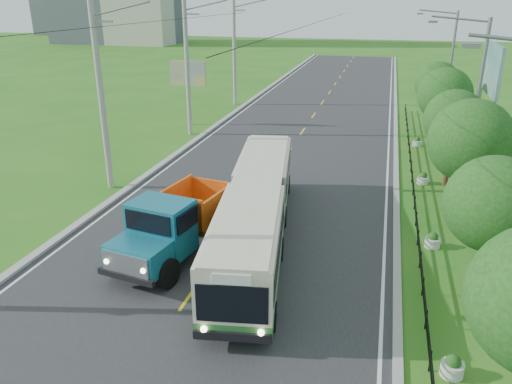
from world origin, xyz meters
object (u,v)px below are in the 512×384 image
at_px(streetlight_mid, 474,100).
at_px(planter_far, 417,142).
at_px(billboard_right, 490,76).
at_px(pole_mid, 188,67).
at_px(tree_fourth, 454,123).
at_px(planter_front, 452,367).
at_px(tree_second, 494,208).
at_px(pole_near, 102,96).
at_px(dump_truck, 174,221).
at_px(bus, 257,207).
at_px(tree_third, 471,145).
at_px(tree_fifth, 445,98).
at_px(planter_mid, 423,179).
at_px(pole_far, 235,51).
at_px(planter_near, 433,241).
at_px(billboard_left, 188,78).
at_px(streetlight_far, 448,66).
at_px(tree_back, 437,86).

relative_size(streetlight_mid, planter_far, 13.54).
xyz_separation_m(planter_far, billboard_right, (3.70, -2.00, 5.06)).
relative_size(pole_mid, tree_fourth, 1.85).
bearing_deg(streetlight_mid, planter_front, -97.27).
bearing_deg(tree_second, planter_front, -106.88).
bearing_deg(pole_near, dump_truck, -44.08).
distance_m(tree_second, bus, 9.07).
distance_m(tree_third, planter_far, 14.40).
relative_size(streetlight_mid, billboard_right, 1.24).
relative_size(tree_fifth, planter_mid, 8.66).
height_order(tree_fourth, billboard_right, billboard_right).
xyz_separation_m(tree_fifth, planter_mid, (-1.26, -6.14, -3.57)).
distance_m(pole_far, billboard_right, 24.33).
relative_size(planter_near, billboard_left, 0.13).
bearing_deg(billboard_left, streetlight_mid, -26.40).
xyz_separation_m(planter_front, dump_truck, (-10.27, 4.61, 1.24)).
xyz_separation_m(tree_third, billboard_right, (2.44, 11.86, 1.36)).
xyz_separation_m(tree_fourth, billboard_left, (-19.36, 9.86, 0.28)).
distance_m(tree_second, tree_fifth, 18.00).
distance_m(planter_near, planter_mid, 8.00).
relative_size(streetlight_mid, streetlight_far, 1.00).
bearing_deg(dump_truck, billboard_right, 61.05).
distance_m(tree_fourth, bus, 13.08).
distance_m(planter_front, planter_mid, 16.00).
xyz_separation_m(tree_third, streetlight_mid, (0.79, 5.86, 0.92)).
bearing_deg(streetlight_far, pole_mid, -159.68).
distance_m(tree_second, streetlight_far, 25.91).
height_order(planter_mid, bus, bus).
height_order(pole_mid, planter_near, pole_mid).
bearing_deg(pole_far, tree_fifth, -35.36).
height_order(tree_third, streetlight_mid, streetlight_mid).
bearing_deg(pole_far, bus, -71.52).
xyz_separation_m(tree_fifth, billboard_right, (2.44, -0.14, 1.49)).
bearing_deg(tree_fourth, dump_truck, -134.98).
height_order(tree_second, bus, tree_second).
height_order(billboard_right, bus, billboard_right).
bearing_deg(tree_back, bus, -111.57).
distance_m(planter_mid, billboard_right, 8.68).
xyz_separation_m(planter_front, planter_far, (0.00, 24.00, 0.00)).
bearing_deg(streetlight_far, planter_near, -95.30).
distance_m(pole_mid, tree_second, 26.20).
relative_size(tree_second, bus, 0.36).
bearing_deg(tree_fifth, billboard_left, 168.72).
relative_size(planter_mid, dump_truck, 0.10).
bearing_deg(pole_near, planter_near, -10.09).
bearing_deg(billboard_right, tree_back, 111.70).
bearing_deg(billboard_right, tree_third, -101.64).
height_order(tree_fifth, dump_truck, tree_fifth).
distance_m(tree_third, billboard_right, 12.18).
xyz_separation_m(pole_mid, planter_mid, (16.86, -7.00, -4.81)).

